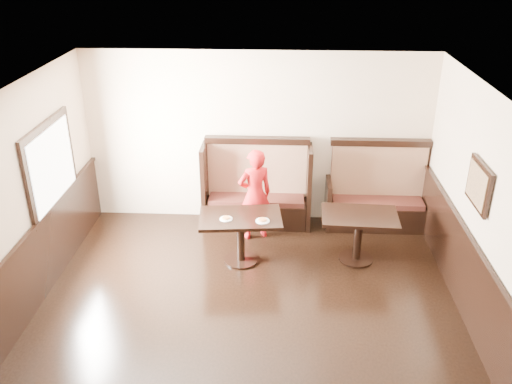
# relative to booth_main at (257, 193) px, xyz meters

# --- Properties ---
(ground) EXTENTS (7.00, 7.00, 0.00)m
(ground) POSITION_rel_booth_main_xyz_m (0.00, -3.30, -0.53)
(ground) COLOR black
(ground) RESTS_ON ground
(room_shell) EXTENTS (7.00, 7.00, 7.00)m
(room_shell) POSITION_rel_booth_main_xyz_m (-0.30, -3.01, 0.14)
(room_shell) COLOR beige
(room_shell) RESTS_ON ground
(booth_main) EXTENTS (1.75, 0.72, 1.45)m
(booth_main) POSITION_rel_booth_main_xyz_m (0.00, 0.00, 0.00)
(booth_main) COLOR black
(booth_main) RESTS_ON ground
(booth_neighbor) EXTENTS (1.65, 0.72, 1.45)m
(booth_neighbor) POSITION_rel_booth_main_xyz_m (1.95, -0.00, -0.05)
(booth_neighbor) COLOR black
(booth_neighbor) RESTS_ON ground
(table_main) EXTENTS (1.23, 0.84, 0.74)m
(table_main) POSITION_rel_booth_main_xyz_m (-0.18, -1.22, 0.04)
(table_main) COLOR black
(table_main) RESTS_ON ground
(table_neighbor) EXTENTS (1.11, 0.75, 0.75)m
(table_neighbor) POSITION_rel_booth_main_xyz_m (1.52, -1.10, 0.03)
(table_neighbor) COLOR black
(table_neighbor) RESTS_ON ground
(child) EXTENTS (0.63, 0.53, 1.48)m
(child) POSITION_rel_booth_main_xyz_m (-0.00, -0.49, 0.21)
(child) COLOR #B51316
(child) RESTS_ON ground
(pizza_plate_left) EXTENTS (0.18, 0.18, 0.03)m
(pizza_plate_left) POSITION_rel_booth_main_xyz_m (-0.37, -1.31, 0.23)
(pizza_plate_left) COLOR white
(pizza_plate_left) RESTS_ON table_main
(pizza_plate_right) EXTENTS (0.20, 0.20, 0.04)m
(pizza_plate_right) POSITION_rel_booth_main_xyz_m (0.15, -1.34, 0.23)
(pizza_plate_right) COLOR white
(pizza_plate_right) RESTS_ON table_main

